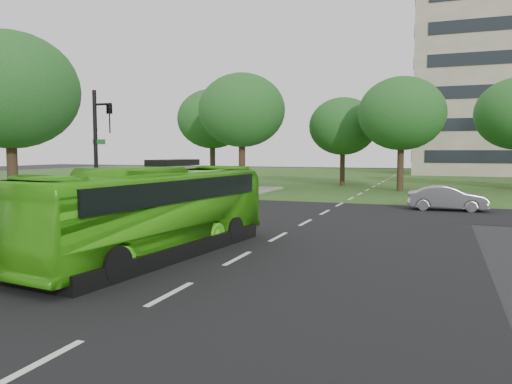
% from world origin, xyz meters
% --- Properties ---
extents(ground, '(160.00, 160.00, 0.00)m').
position_xyz_m(ground, '(0.00, 0.00, 0.00)').
color(ground, black).
rests_on(ground, ground).
extents(street_surfaces, '(120.00, 120.00, 0.15)m').
position_xyz_m(street_surfaces, '(-0.38, 22.75, 0.03)').
color(street_surfaces, black).
rests_on(street_surfaces, ground).
extents(tree_park_a, '(7.40, 7.40, 9.84)m').
position_xyz_m(tree_park_a, '(-10.44, 24.15, 6.68)').
color(tree_park_a, black).
rests_on(tree_park_a, ground).
extents(tree_park_b, '(6.17, 6.17, 8.09)m').
position_xyz_m(tree_park_b, '(-2.85, 29.98, 5.46)').
color(tree_park_b, black).
rests_on(tree_park_b, ground).
extents(tree_park_c, '(6.85, 6.85, 9.09)m').
position_xyz_m(tree_park_c, '(2.61, 25.67, 6.17)').
color(tree_park_c, black).
rests_on(tree_park_c, ground).
extents(tree_park_f, '(7.13, 7.13, 9.52)m').
position_xyz_m(tree_park_f, '(-16.45, 30.90, 6.47)').
color(tree_park_f, black).
rests_on(tree_park_f, ground).
extents(tree_side_near, '(7.01, 7.01, 9.31)m').
position_xyz_m(tree_side_near, '(-15.07, 3.99, 6.32)').
color(tree_side_near, black).
rests_on(tree_side_near, ground).
extents(bus, '(3.44, 10.19, 2.78)m').
position_xyz_m(bus, '(-2.60, -2.46, 1.39)').
color(bus, '#45B717').
rests_on(bus, ground).
extents(sedan, '(4.15, 1.53, 1.36)m').
position_xyz_m(sedan, '(6.05, 13.28, 0.68)').
color(sedan, '#999A9E').
rests_on(sedan, ground).
extents(traffic_light, '(0.90, 0.23, 5.64)m').
position_xyz_m(traffic_light, '(-7.02, 0.66, 3.31)').
color(traffic_light, black).
rests_on(traffic_light, ground).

